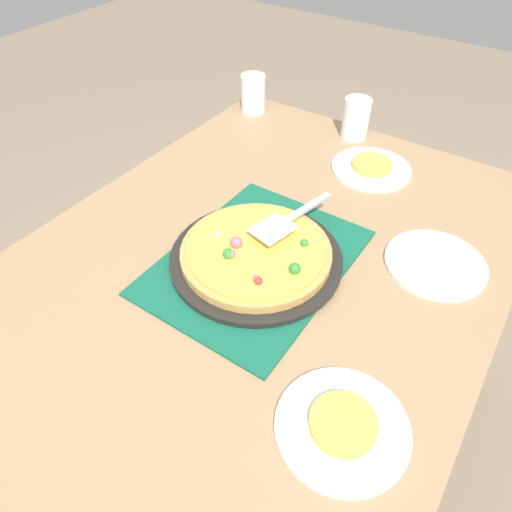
% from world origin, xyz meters
% --- Properties ---
extents(ground_plane, '(8.00, 8.00, 0.00)m').
position_xyz_m(ground_plane, '(0.00, 0.00, 0.00)').
color(ground_plane, '#84705B').
extents(dining_table, '(1.40, 1.00, 0.75)m').
position_xyz_m(dining_table, '(0.00, 0.00, 0.64)').
color(dining_table, '#9E7A56').
rests_on(dining_table, ground_plane).
extents(placemat, '(0.48, 0.36, 0.01)m').
position_xyz_m(placemat, '(0.00, 0.00, 0.75)').
color(placemat, '#145B42').
rests_on(placemat, dining_table).
extents(pizza_pan, '(0.38, 0.38, 0.01)m').
position_xyz_m(pizza_pan, '(0.00, 0.00, 0.76)').
color(pizza_pan, black).
rests_on(pizza_pan, placemat).
extents(pizza, '(0.33, 0.33, 0.05)m').
position_xyz_m(pizza, '(-0.00, -0.00, 0.78)').
color(pizza, tan).
rests_on(pizza, pizza_pan).
extents(plate_near_left, '(0.22, 0.22, 0.01)m').
position_xyz_m(plate_near_left, '(-0.24, -0.33, 0.76)').
color(plate_near_left, white).
rests_on(plate_near_left, dining_table).
extents(plate_far_right, '(0.22, 0.22, 0.01)m').
position_xyz_m(plate_far_right, '(0.49, -0.06, 0.76)').
color(plate_far_right, white).
rests_on(plate_far_right, dining_table).
extents(plate_side, '(0.22, 0.22, 0.01)m').
position_xyz_m(plate_side, '(0.21, -0.33, 0.76)').
color(plate_side, white).
rests_on(plate_side, dining_table).
extents(served_slice_left, '(0.11, 0.11, 0.02)m').
position_xyz_m(served_slice_left, '(-0.24, -0.33, 0.77)').
color(served_slice_left, '#EAB747').
rests_on(served_slice_left, plate_near_left).
extents(served_slice_right, '(0.11, 0.11, 0.02)m').
position_xyz_m(served_slice_right, '(0.49, -0.06, 0.77)').
color(served_slice_right, '#EAB747').
rests_on(served_slice_right, plate_far_right).
extents(cup_far, '(0.08, 0.08, 0.12)m').
position_xyz_m(cup_far, '(0.60, 0.42, 0.81)').
color(cup_far, white).
rests_on(cup_far, dining_table).
extents(cup_corner, '(0.08, 0.08, 0.12)m').
position_xyz_m(cup_corner, '(0.63, 0.07, 0.81)').
color(cup_corner, white).
rests_on(cup_corner, dining_table).
extents(pizza_server, '(0.23, 0.09, 0.01)m').
position_xyz_m(pizza_server, '(0.10, -0.02, 0.82)').
color(pizza_server, silver).
rests_on(pizza_server, pizza).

